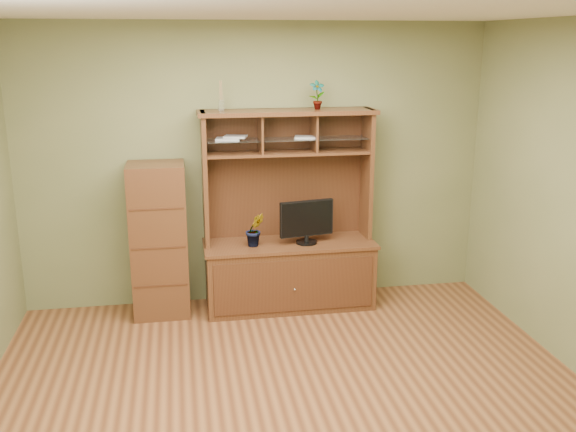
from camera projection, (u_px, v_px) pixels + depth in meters
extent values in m
cube|color=#562D18|center=(293.00, 401.00, 4.66)|extent=(4.50, 4.00, 0.02)
cube|color=white|center=(294.00, 8.00, 3.94)|extent=(4.50, 4.00, 0.02)
cube|color=#5D643B|center=(256.00, 165.00, 6.21)|extent=(4.50, 0.02, 2.70)
cube|color=#5D643B|center=(390.00, 366.00, 2.39)|extent=(4.50, 0.02, 2.70)
cube|color=#412312|center=(289.00, 275.00, 6.24)|extent=(1.60, 0.55, 0.62)
cube|color=#391C0F|center=(294.00, 286.00, 5.97)|extent=(1.50, 0.01, 0.50)
sphere|color=silver|center=(295.00, 290.00, 5.97)|extent=(0.02, 0.02, 0.02)
cube|color=#412312|center=(289.00, 244.00, 6.15)|extent=(1.64, 0.59, 0.03)
cube|color=#412312|center=(205.00, 179.00, 5.95)|extent=(0.04, 0.35, 1.25)
cube|color=#412312|center=(367.00, 173.00, 6.21)|extent=(0.04, 0.35, 1.25)
cube|color=#391C0F|center=(285.00, 173.00, 6.23)|extent=(1.52, 0.02, 1.25)
cube|color=#412312|center=(287.00, 112.00, 5.92)|extent=(1.66, 0.40, 0.04)
cube|color=#412312|center=(287.00, 153.00, 6.02)|extent=(1.52, 0.32, 0.02)
cube|color=#412312|center=(261.00, 134.00, 5.93)|extent=(0.02, 0.31, 0.35)
cube|color=#412312|center=(314.00, 132.00, 6.01)|extent=(0.02, 0.31, 0.35)
cube|color=silver|center=(288.00, 139.00, 5.98)|extent=(1.50, 0.27, 0.01)
cylinder|color=black|center=(306.00, 242.00, 6.12)|extent=(0.20, 0.20, 0.02)
cylinder|color=black|center=(306.00, 238.00, 6.10)|extent=(0.04, 0.04, 0.06)
cube|color=black|center=(307.00, 218.00, 6.05)|extent=(0.52, 0.13, 0.34)
imported|color=#355A1E|center=(255.00, 230.00, 5.99)|extent=(0.19, 0.16, 0.32)
imported|color=#2A6824|center=(317.00, 95.00, 5.92)|extent=(0.15, 0.10, 0.27)
cylinder|color=silver|center=(221.00, 106.00, 5.80)|extent=(0.05, 0.05, 0.10)
cylinder|color=#A27C51|center=(221.00, 90.00, 5.76)|extent=(0.04, 0.04, 0.18)
cube|color=#AEAEB3|center=(228.00, 139.00, 5.89)|extent=(0.24, 0.20, 0.02)
cube|color=#AEAEB3|center=(235.00, 137.00, 5.90)|extent=(0.24, 0.21, 0.02)
cube|color=#AEAEB3|center=(306.00, 137.00, 6.01)|extent=(0.24, 0.20, 0.02)
cube|color=#412312|center=(159.00, 240.00, 5.97)|extent=(0.52, 0.46, 1.45)
cube|color=#391C0F|center=(161.00, 286.00, 5.84)|extent=(0.48, 0.01, 0.02)
cube|color=#391C0F|center=(159.00, 248.00, 5.75)|extent=(0.48, 0.01, 0.01)
cube|color=#391C0F|center=(156.00, 209.00, 5.65)|extent=(0.48, 0.01, 0.02)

